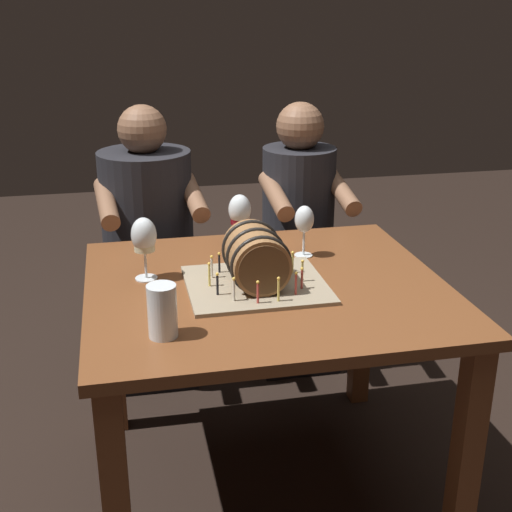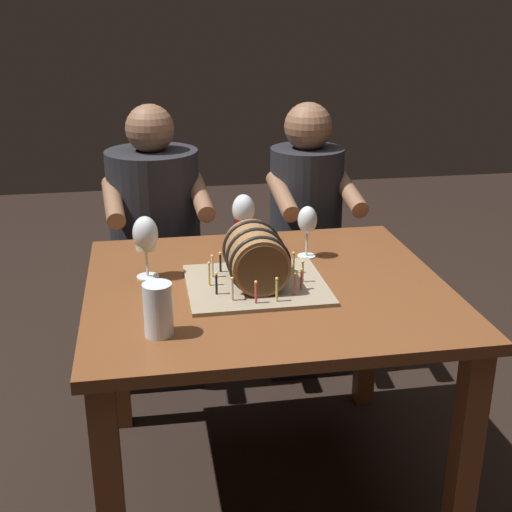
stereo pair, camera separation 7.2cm
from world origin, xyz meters
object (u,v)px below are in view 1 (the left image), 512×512
object	(u,v)px
beer_pint	(162,313)
dining_table	(266,318)
wine_glass_red	(240,212)
person_seated_right	(297,253)
person_seated_left	(150,256)
wine_glass_white	(144,238)
barrel_cake	(256,262)
wine_glass_empty	(304,221)

from	to	relation	value
beer_pint	dining_table	bearing A→B (deg)	39.95
wine_glass_red	beer_pint	bearing A→B (deg)	-117.43
person_seated_right	person_seated_left	bearing A→B (deg)	179.94
dining_table	wine_glass_white	world-z (taller)	wine_glass_white
beer_pint	person_seated_right	xyz separation A→B (m)	(0.66, 1.08, -0.28)
beer_pint	person_seated_left	bearing A→B (deg)	88.90
dining_table	wine_glass_white	size ratio (longest dim) A/B	5.48
dining_table	barrel_cake	distance (m)	0.20
dining_table	beer_pint	bearing A→B (deg)	-140.05
barrel_cake	wine_glass_empty	size ratio (longest dim) A/B	2.36
wine_glass_white	person_seated_left	xyz separation A→B (m)	(0.04, 0.68, -0.31)
wine_glass_red	person_seated_right	size ratio (longest dim) A/B	0.17
dining_table	barrel_cake	xyz separation A→B (m)	(-0.04, -0.01, 0.20)
dining_table	person_seated_left	bearing A→B (deg)	111.87
barrel_cake	wine_glass_white	xyz separation A→B (m)	(-0.33, 0.13, 0.06)
barrel_cake	person_seated_left	bearing A→B (deg)	109.32
wine_glass_empty	beer_pint	xyz separation A→B (m)	(-0.52, -0.50, -0.06)
barrel_cake	wine_glass_empty	xyz separation A→B (m)	(0.21, 0.23, 0.05)
dining_table	wine_glass_red	xyz separation A→B (m)	(-0.02, 0.33, 0.25)
wine_glass_empty	person_seated_right	xyz separation A→B (m)	(0.14, 0.58, -0.34)
wine_glass_red	person_seated_left	distance (m)	0.63
wine_glass_red	wine_glass_white	distance (m)	0.40
beer_pint	wine_glass_empty	bearing A→B (deg)	43.89
wine_glass_white	person_seated_right	xyz separation A→B (m)	(0.68, 0.68, -0.35)
wine_glass_red	person_seated_right	world-z (taller)	person_seated_right
barrel_cake	wine_glass_red	world-z (taller)	wine_glass_red
dining_table	beer_pint	xyz separation A→B (m)	(-0.34, -0.28, 0.18)
wine_glass_empty	dining_table	bearing A→B (deg)	-129.84
wine_glass_white	beer_pint	xyz separation A→B (m)	(0.02, -0.40, -0.07)
wine_glass_white	beer_pint	world-z (taller)	wine_glass_white
wine_glass_red	dining_table	bearing A→B (deg)	-86.34
wine_glass_red	person_seated_right	bearing A→B (deg)	53.76
person_seated_right	wine_glass_white	bearing A→B (deg)	-135.20
wine_glass_red	wine_glass_empty	world-z (taller)	wine_glass_red
barrel_cake	person_seated_left	world-z (taller)	person_seated_left
wine_glass_empty	person_seated_left	distance (m)	0.82
person_seated_left	person_seated_right	size ratio (longest dim) A/B	1.01
wine_glass_empty	beer_pint	size ratio (longest dim) A/B	1.24
wine_glass_white	beer_pint	bearing A→B (deg)	-86.96
dining_table	person_seated_left	size ratio (longest dim) A/B	0.93
dining_table	person_seated_left	xyz separation A→B (m)	(-0.32, 0.79, -0.06)
dining_table	wine_glass_red	world-z (taller)	wine_glass_red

